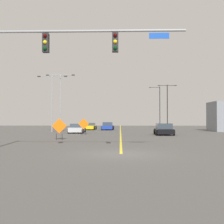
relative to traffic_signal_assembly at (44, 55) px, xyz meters
name	(u,v)px	position (x,y,z in m)	size (l,w,h in m)	color
ground	(121,154)	(4.24, 0.01, -5.42)	(127.75, 127.75, 0.00)	#4C4947
road_centre_stripe	(120,129)	(4.24, 35.50, -5.41)	(0.16, 70.97, 0.01)	yellow
traffic_signal_assembly	(44,55)	(0.00, 0.00, 0.00)	(11.63, 0.44, 7.34)	gray
street_lamp_far_left	(159,105)	(12.71, 46.71, -0.47)	(2.41, 0.24, 8.94)	black
street_lamp_near_right	(60,97)	(-4.52, 25.48, -0.39)	(4.20, 0.24, 8.44)	gray
street_lamp_mid_right	(52,98)	(-5.62, 25.05, -0.51)	(4.31, 0.24, 8.19)	gray
street_lamp_near_left	(167,103)	(12.81, 36.42, -0.60)	(3.43, 0.24, 8.14)	black
construction_sign_right_lane	(84,125)	(-0.20, 18.54, -4.20)	(1.30, 0.13, 1.95)	orange
construction_sign_median_near	(59,127)	(-1.36, 10.26, -4.22)	(1.38, 0.11, 1.95)	orange
car_black_near	(164,129)	(9.37, 18.28, -4.77)	(2.22, 4.08, 1.37)	black
car_yellow_distant	(90,126)	(-1.13, 34.13, -4.85)	(2.17, 4.31, 1.19)	gold
car_silver_approaching	(77,128)	(-1.69, 23.03, -4.83)	(2.20, 4.59, 1.25)	#B7BABF
car_blue_far	(108,126)	(2.05, 33.67, -4.78)	(2.12, 4.62, 1.33)	#1E389E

